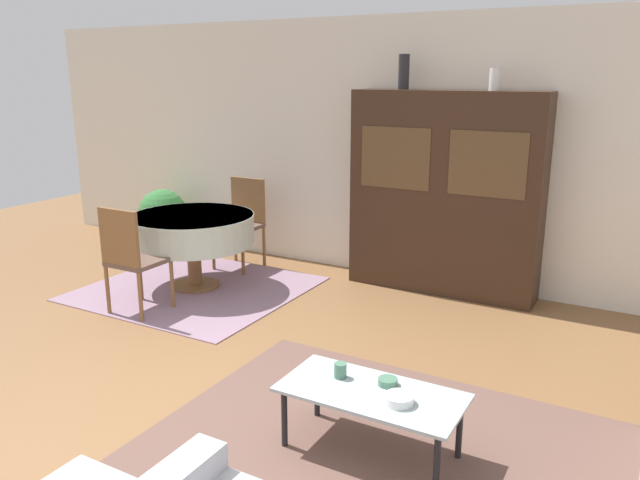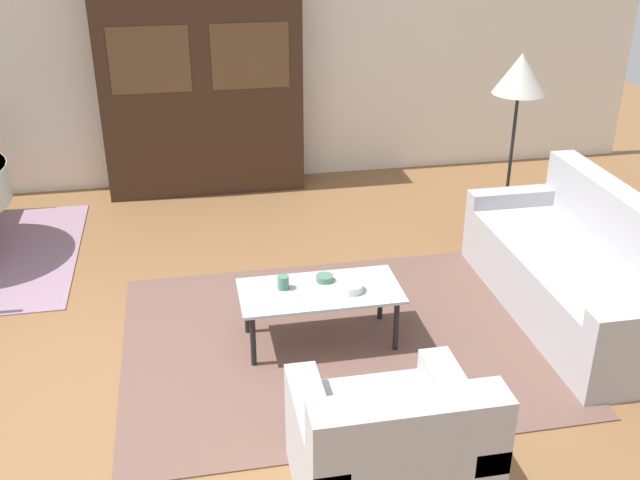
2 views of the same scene
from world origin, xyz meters
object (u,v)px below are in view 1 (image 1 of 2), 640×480
Objects in this scene: cup at (340,370)px; bowl at (399,399)px; dining_chair_near at (130,254)px; potted_plant at (163,216)px; dining_chair_far at (243,218)px; vase_short at (495,79)px; vase_tall at (404,72)px; display_cabinet at (444,194)px; coffee_table at (371,397)px; dining_table at (193,230)px; bowl_small at (388,382)px.

bowl is (0.42, -0.11, -0.02)m from cup.
dining_chair_near is 2.12m from potted_plant.
dining_chair_far is 3.04m from vase_short.
dining_chair_near is at bearing 161.64° from cup.
vase_tall reaches higher than vase_short.
vase_tall is (-0.81, 2.85, 1.70)m from cup.
vase_short is (0.41, 0.00, 1.09)m from display_cabinet.
cup is 3.28m from vase_short.
dining_chair_near is at bearing -142.71° from vase_short.
cup is at bearing 165.19° from coffee_table.
vase_short is at bearing 88.66° from cup.
dining_chair_far reaches higher than dining_table.
dining_chair_near is 1.29× the size of potted_plant.
vase_short is (2.62, 0.31, 1.51)m from dining_chair_far.
dining_chair_far reaches higher than potted_plant.
coffee_table is 3.03m from display_cabinet.
dining_table reaches higher than coffee_table.
bowl is at bearing -15.07° from coffee_table.
dining_chair_far reaches higher than cup.
display_cabinet is 2.53m from dining_table.
bowl is at bearing -75.57° from display_cabinet.
display_cabinet is 3.50m from potted_plant.
coffee_table is at bearing -14.81° from cup.
coffee_table is at bearing 164.93° from bowl.
bowl_small is 0.57× the size of vase_short.
cup is at bearing -83.11° from display_cabinet.
vase_tall is (-1.04, 2.91, 1.79)m from coffee_table.
bowl_small is 3.26m from vase_short.
vase_short reaches higher than dining_chair_far.
bowl is (0.76, -2.96, -0.57)m from display_cabinet.
coffee_table is at bearing -78.84° from display_cabinet.
cup is 0.45× the size of vase_short.
dining_table is 3.28m from bowl_small.
potted_plant reaches higher than bowl.
dining_chair_near is at bearing 164.29° from bowl_small.
vase_short reaches higher than potted_plant.
vase_tall is (-0.47, 0.00, 1.15)m from display_cabinet.
dining_table is at bearing 147.83° from coffee_table.
dining_chair_far is at bearing 137.03° from coffee_table.
coffee_table is at bearing -86.80° from vase_short.
bowl is at bearing -83.24° from vase_short.
display_cabinet reaches higher than dining_chair_near.
vase_tall is at bearing 48.84° from dining_chair_near.
display_cabinet reaches higher than bowl_small.
dining_chair_far is 11.01× the size of cup.
potted_plant is (-3.79, 2.57, -0.00)m from cup.
vase_tall is 3.44m from potted_plant.
cup is (-0.23, 0.06, 0.08)m from coffee_table.
bowl_small is 0.34× the size of vase_tall.
bowl is at bearing -50.04° from bowl_small.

